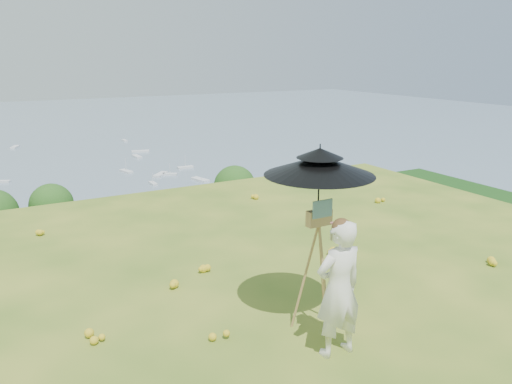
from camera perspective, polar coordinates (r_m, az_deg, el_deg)
ground at (r=7.22m, az=6.11°, el=-12.71°), size 14.00×14.00×0.00m
shoreline_tier at (r=89.42m, az=-23.76°, el=-12.16°), size 170.00×28.00×8.00m
slope_trees at (r=44.35m, az=-21.55°, el=-10.26°), size 110.00×50.00×6.00m
harbor_town at (r=86.75m, az=-24.22°, el=-8.33°), size 110.00×22.00×5.00m
wildflowers at (r=7.37m, az=5.00°, el=-11.51°), size 10.00×10.50×0.12m
painter at (r=5.84m, az=9.43°, el=-10.85°), size 0.61×0.40×1.65m
field_easel at (r=6.33m, az=7.04°, el=-8.29°), size 0.66×0.66×1.72m
sun_umbrella at (r=6.01m, az=7.20°, el=0.93°), size 1.46×1.46×0.97m
painter_cap at (r=5.54m, az=9.78°, el=-3.58°), size 0.22×0.26×0.10m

